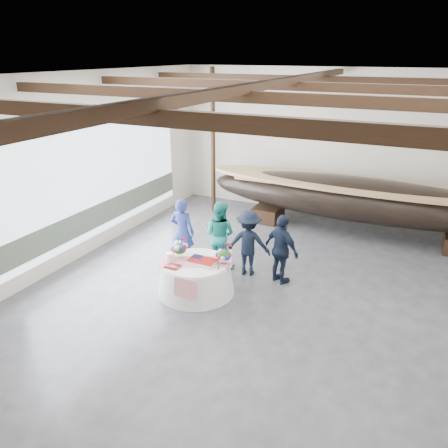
% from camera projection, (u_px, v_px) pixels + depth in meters
% --- Properties ---
extents(floor, '(10.00, 12.00, 0.01)m').
position_uv_depth(floor, '(262.00, 304.00, 9.07)').
color(floor, '#3D3D42').
rests_on(floor, ground).
extents(wall_back, '(10.00, 0.02, 4.50)m').
position_uv_depth(wall_back, '(335.00, 145.00, 13.28)').
color(wall_back, silver).
rests_on(wall_back, ground).
extents(wall_left, '(0.02, 12.00, 4.50)m').
position_uv_depth(wall_left, '(66.00, 173.00, 10.26)').
color(wall_left, silver).
rests_on(wall_left, ground).
extents(ceiling, '(10.00, 12.00, 0.01)m').
position_uv_depth(ceiling, '(270.00, 77.00, 7.42)').
color(ceiling, white).
rests_on(ceiling, wall_back).
extents(pavilion_structure, '(9.80, 11.76, 4.50)m').
position_uv_depth(pavilion_structure, '(284.00, 102.00, 8.28)').
color(pavilion_structure, black).
rests_on(pavilion_structure, ground).
extents(open_bay, '(0.03, 7.00, 3.20)m').
position_uv_depth(open_bay, '(98.00, 180.00, 11.23)').
color(open_bay, silver).
rests_on(open_bay, ground).
extents(longboat_display, '(8.91, 1.78, 1.67)m').
position_uv_depth(longboat_display, '(359.00, 199.00, 12.19)').
color(longboat_display, black).
rests_on(longboat_display, ground).
extents(banquet_table, '(1.67, 1.67, 0.72)m').
position_uv_depth(banquet_table, '(196.00, 277.00, 9.44)').
color(banquet_table, white).
rests_on(banquet_table, ground).
extents(tabletop_items, '(1.63, 1.16, 0.40)m').
position_uv_depth(tabletop_items, '(198.00, 254.00, 9.33)').
color(tabletop_items, red).
rests_on(tabletop_items, banquet_table).
extents(guest_woman_blue, '(0.64, 0.44, 1.68)m').
position_uv_depth(guest_woman_blue, '(182.00, 232.00, 10.55)').
color(guest_woman_blue, navy).
rests_on(guest_woman_blue, ground).
extents(guest_woman_teal, '(0.82, 0.65, 1.65)m').
position_uv_depth(guest_woman_teal, '(219.00, 235.00, 10.43)').
color(guest_woman_teal, '#1B8B7D').
rests_on(guest_woman_teal, ground).
extents(guest_man_left, '(1.12, 0.80, 1.57)m').
position_uv_depth(guest_man_left, '(248.00, 243.00, 10.07)').
color(guest_man_left, black).
rests_on(guest_man_left, ground).
extents(guest_man_right, '(1.02, 0.77, 1.62)m').
position_uv_depth(guest_man_right, '(281.00, 250.00, 9.67)').
color(guest_man_right, black).
rests_on(guest_man_right, ground).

